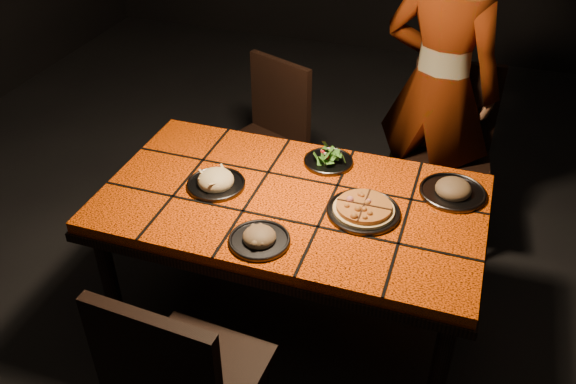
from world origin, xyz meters
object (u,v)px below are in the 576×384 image
(chair_far_left, at_px, (269,131))
(plate_pasta, at_px, (216,182))
(diner, at_px, (439,87))
(chair_near, at_px, (180,380))
(plate_pizza, at_px, (364,210))
(dining_table, at_px, (291,213))
(chair_far_right, at_px, (449,145))

(chair_far_left, distance_m, plate_pasta, 0.92)
(diner, bearing_deg, plate_pasta, 67.27)
(chair_near, bearing_deg, chair_far_left, -75.86)
(plate_pizza, bearing_deg, diner, 81.13)
(chair_near, relative_size, chair_far_left, 1.07)
(chair_near, xyz_separation_m, plate_pizza, (0.42, 0.85, 0.20))
(dining_table, xyz_separation_m, chair_far_left, (-0.42, 0.86, -0.14))
(dining_table, distance_m, chair_near, 0.87)
(chair_far_right, distance_m, plate_pasta, 1.35)
(chair_far_left, bearing_deg, dining_table, -41.62)
(dining_table, relative_size, chair_far_left, 1.75)
(plate_pasta, bearing_deg, dining_table, 3.43)
(dining_table, height_order, plate_pasta, plate_pasta)
(plate_pizza, bearing_deg, dining_table, 178.90)
(chair_far_left, height_order, diner, diner)
(dining_table, xyz_separation_m, chair_far_right, (0.57, 0.96, -0.10))
(chair_far_left, bearing_deg, plate_pizza, -27.52)
(dining_table, bearing_deg, plate_pizza, -1.10)
(chair_near, relative_size, plate_pizza, 3.27)
(chair_near, relative_size, diner, 0.57)
(chair_near, bearing_deg, plate_pasta, -70.93)
(plate_pizza, relative_size, plate_pasta, 1.19)
(plate_pizza, xyz_separation_m, plate_pasta, (-0.65, -0.01, 0.00))
(diner, xyz_separation_m, plate_pasta, (-0.81, -1.03, -0.10))
(dining_table, height_order, chair_far_right, chair_far_right)
(diner, bearing_deg, chair_far_right, 168.34)
(chair_far_left, relative_size, plate_pasta, 3.65)
(chair_far_left, relative_size, diner, 0.53)
(chair_far_left, height_order, chair_far_right, chair_far_right)
(dining_table, xyz_separation_m, plate_pizza, (0.31, -0.01, 0.10))
(chair_far_left, distance_m, diner, 0.97)
(dining_table, height_order, chair_near, chair_near)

